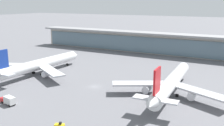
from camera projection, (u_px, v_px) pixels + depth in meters
ground_plane at (95, 87)px, 112.59m from camera, size 1200.00×1200.00×0.00m
airliner_left_stand at (39, 65)px, 131.07m from camera, size 45.89×59.75×15.91m
airliner_centre_stand at (171, 83)px, 101.54m from camera, size 45.90×59.74×15.91m
service_truck_under_wing_red at (8, 100)px, 92.50m from camera, size 7.60×3.60×3.10m
service_truck_by_tail_yellow at (60, 126)px, 75.01m from camera, size 3.27×2.58×2.05m
terminal_building at (157, 43)px, 182.76m from camera, size 194.51×12.80×15.20m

